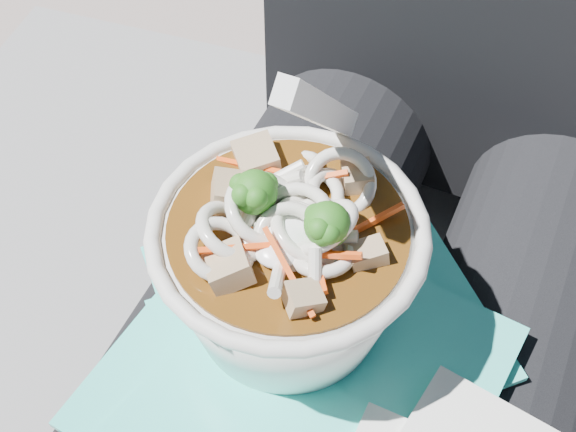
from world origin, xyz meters
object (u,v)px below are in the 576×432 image
at_px(lap, 351,400).
at_px(udon_bowl, 288,260).
at_px(stone_ledge, 385,403).
at_px(person_body, 400,274).
at_px(plastic_bag, 298,400).

xyz_separation_m(lap, udon_bowl, (-0.04, -0.00, 0.14)).
relative_size(stone_ledge, lap, 2.08).
bearing_deg(person_body, stone_ledge, 90.00).
relative_size(lap, plastic_bag, 1.29).
bearing_deg(udon_bowl, person_body, 64.81).
bearing_deg(person_body, plastic_bag, -97.10).
xyz_separation_m(stone_ledge, plastic_bag, (-0.02, -0.20, 0.38)).
xyz_separation_m(lap, plastic_bag, (-0.02, -0.05, 0.08)).
bearing_deg(udon_bowl, stone_ledge, 73.67).
bearing_deg(udon_bowl, lap, 4.11).
bearing_deg(lap, udon_bowl, -175.89).
height_order(stone_ledge, lap, lap).
bearing_deg(plastic_bag, lap, 70.70).
xyz_separation_m(person_body, udon_bowl, (-0.04, -0.10, 0.11)).
distance_m(stone_ledge, plastic_bag, 0.43).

